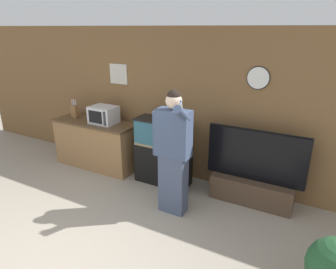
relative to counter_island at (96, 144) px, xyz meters
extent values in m
cube|color=brown|center=(1.39, 0.45, 0.85)|extent=(10.00, 0.06, 2.60)
cube|color=beige|center=(0.30, 0.42, 1.30)|extent=(0.38, 0.02, 0.37)
cylinder|color=white|center=(2.85, 0.41, 1.43)|extent=(0.32, 0.03, 0.32)
cylinder|color=black|center=(2.85, 0.41, 1.43)|extent=(0.34, 0.01, 0.34)
cube|color=olive|center=(0.00, 0.00, -0.02)|extent=(1.63, 0.57, 0.87)
cube|color=#513A24|center=(0.00, 0.00, 0.43)|extent=(1.67, 0.61, 0.03)
cube|color=silver|center=(0.23, 0.01, 0.61)|extent=(0.48, 0.36, 0.32)
cube|color=black|center=(0.19, -0.18, 0.61)|extent=(0.30, 0.01, 0.22)
cube|color=#2D2D33|center=(0.40, -0.18, 0.61)|extent=(0.05, 0.01, 0.25)
cube|color=brown|center=(-0.52, 0.04, 0.57)|extent=(0.14, 0.10, 0.24)
cylinder|color=#B7B7BC|center=(-0.57, 0.04, 0.75)|extent=(0.02, 0.02, 0.11)
cylinder|color=#B7B7BC|center=(-0.52, 0.04, 0.75)|extent=(0.02, 0.02, 0.11)
cylinder|color=#B7B7BC|center=(-0.48, 0.04, 0.73)|extent=(0.02, 0.02, 0.07)
cylinder|color=#B7B7BC|center=(-0.57, 0.08, 0.74)|extent=(0.02, 0.02, 0.11)
cylinder|color=#B7B7BC|center=(-0.52, 0.08, 0.74)|extent=(0.02, 0.02, 0.10)
cube|color=black|center=(1.47, 0.02, -0.11)|extent=(0.95, 0.39, 0.69)
cube|color=#937F5B|center=(1.47, 0.02, 0.25)|extent=(0.92, 0.38, 0.04)
cube|color=#285B70|center=(1.47, 0.02, 0.46)|extent=(0.91, 0.37, 0.44)
cube|color=black|center=(1.47, 0.02, 0.68)|extent=(0.95, 0.39, 0.03)
cube|color=#4C3828|center=(2.98, 0.13, -0.26)|extent=(1.23, 0.40, 0.38)
cube|color=black|center=(2.98, 0.13, 0.32)|extent=(1.45, 0.05, 0.78)
cube|color=black|center=(2.98, 0.16, 0.32)|extent=(1.48, 0.01, 0.81)
cube|color=#424C66|center=(2.02, -0.67, -0.01)|extent=(0.38, 0.21, 0.88)
cube|color=#3D4C6B|center=(2.02, -0.67, 0.76)|extent=(0.48, 0.23, 0.66)
sphere|color=beige|center=(2.02, -0.67, 1.22)|extent=(0.22, 0.22, 0.22)
sphere|color=black|center=(2.02, -0.67, 1.28)|extent=(0.18, 0.18, 0.18)
cylinder|color=#3D4C6B|center=(1.76, -0.67, 0.72)|extent=(0.12, 0.12, 0.63)
cylinder|color=#3D4C6B|center=(2.22, -0.81, 1.10)|extent=(0.11, 0.35, 0.29)
cylinder|color=white|center=(2.22, -0.83, 1.20)|extent=(0.02, 0.06, 0.11)
cylinder|color=#2856B2|center=(2.22, -0.85, 1.26)|extent=(0.02, 0.03, 0.05)
camera|label=1|loc=(3.78, -4.06, 2.13)|focal=32.00mm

